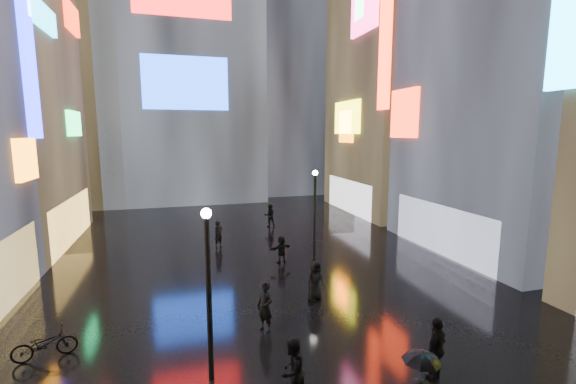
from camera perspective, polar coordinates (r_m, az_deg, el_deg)
name	(u,v)px	position (r m, az deg, el deg)	size (l,w,h in m)	color
ground	(251,254)	(23.73, -5.43, -9.15)	(140.00, 140.00, 0.00)	black
building_right_mid	(525,0)	(28.84, 31.72, 23.01)	(10.28, 13.70, 30.00)	black
building_right_far	(401,59)	(38.54, 16.46, 18.41)	(10.28, 12.00, 28.00)	black
tower_main	(181,6)	(48.19, -15.60, 24.99)	(16.00, 14.20, 42.00)	black
tower_flank_right	(282,54)	(50.89, -0.93, 19.75)	(12.00, 12.00, 34.00)	black
tower_flank_left	(70,75)	(45.66, -29.55, 14.84)	(10.00, 10.00, 26.00)	black
lamp_near	(209,285)	(11.62, -11.69, -13.33)	(0.30, 0.30, 5.20)	black
lamp_far	(315,209)	(22.06, 3.99, -2.60)	(0.30, 0.30, 5.20)	black
pedestrian_1	(292,371)	(11.48, 0.59, -24.94)	(0.88, 0.69, 1.82)	black
pedestrian_3	(436,349)	(13.05, 21.13, -20.82)	(1.13, 0.47, 1.92)	black
pedestrian_4	(315,280)	(17.39, 4.05, -12.88)	(0.85, 0.55, 1.74)	black
pedestrian_5	(281,249)	(21.96, -0.99, -8.50)	(1.42, 0.45, 1.53)	black
pedestrian_6	(219,234)	(25.14, -10.26, -6.17)	(0.63, 0.42, 1.74)	black
pedestrian_7	(270,215)	(30.20, -2.73, -3.48)	(0.86, 0.67, 1.77)	black
umbrella_1	(421,366)	(9.63, 19.16, -23.21)	(0.81, 0.81, 0.71)	black
umbrella_2	(316,250)	(16.94, 4.10, -8.61)	(1.05, 1.08, 0.97)	black
bicycle	(45,344)	(15.57, -32.37, -18.48)	(0.66, 1.90, 1.00)	black
pedestrian_8	(265,307)	(14.78, -3.39, -16.61)	(0.69, 0.45, 1.90)	black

